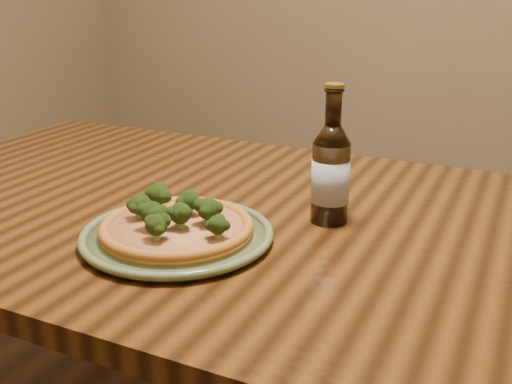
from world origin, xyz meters
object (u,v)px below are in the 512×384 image
at_px(pizza, 176,225).
at_px(beer_bottle, 331,172).
at_px(plate, 177,235).
at_px(table, 239,254).

xyz_separation_m(pizza, beer_bottle, (0.20, 0.19, 0.06)).
height_order(plate, beer_bottle, beer_bottle).
distance_m(plate, beer_bottle, 0.28).
bearing_deg(plate, pizza, -178.78).
height_order(pizza, beer_bottle, beer_bottle).
distance_m(table, beer_bottle, 0.25).
bearing_deg(pizza, plate, 1.22).
height_order(table, pizza, pizza).
bearing_deg(table, plate, -99.05).
bearing_deg(pizza, table, 80.75).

